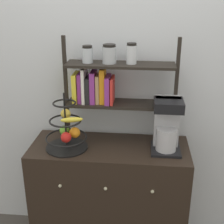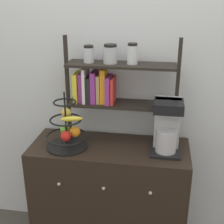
{
  "view_description": "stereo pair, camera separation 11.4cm",
  "coord_description": "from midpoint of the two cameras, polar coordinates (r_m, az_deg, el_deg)",
  "views": [
    {
      "loc": [
        0.22,
        -1.73,
        1.92
      ],
      "look_at": [
        0.02,
        0.23,
        1.15
      ],
      "focal_mm": 50.0,
      "sensor_mm": 36.0,
      "label": 1
    },
    {
      "loc": [
        0.33,
        -1.72,
        1.92
      ],
      "look_at": [
        0.02,
        0.23,
        1.15
      ],
      "focal_mm": 50.0,
      "sensor_mm": 36.0,
      "label": 2
    }
  ],
  "objects": [
    {
      "name": "wall_back",
      "position": [
        2.33,
        2.02,
        5.96
      ],
      "size": [
        7.0,
        0.05,
        2.6
      ],
      "primitive_type": "cube",
      "color": "silver",
      "rests_on": "ground_plane"
    },
    {
      "name": "sideboard",
      "position": [
        2.47,
        0.92,
        -15.42
      ],
      "size": [
        1.13,
        0.47,
        0.88
      ],
      "color": "black",
      "rests_on": "ground_plane"
    },
    {
      "name": "coffee_maker",
      "position": [
        2.14,
        11.53,
        -2.57
      ],
      "size": [
        0.2,
        0.22,
        0.37
      ],
      "color": "black",
      "rests_on": "sideboard"
    },
    {
      "name": "fruit_stand",
      "position": [
        2.18,
        -6.7,
        -3.32
      ],
      "size": [
        0.29,
        0.29,
        0.41
      ],
      "color": "black",
      "rests_on": "sideboard"
    },
    {
      "name": "shelf_hutch",
      "position": [
        2.17,
        0.61,
        5.51
      ],
      "size": [
        0.79,
        0.2,
        0.76
      ],
      "color": "black",
      "rests_on": "sideboard"
    }
  ]
}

